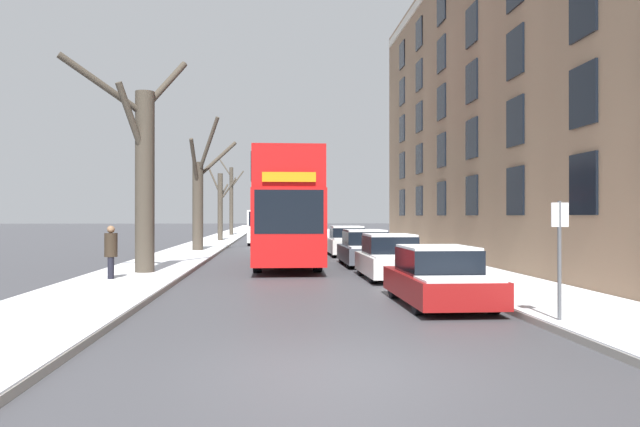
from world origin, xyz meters
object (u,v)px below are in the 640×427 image
Objects in this scene: parked_car_3 at (347,242)px; oncoming_van at (263,226)px; street_sign_post at (560,255)px; parked_car_2 at (365,249)px; pedestrian_left_sidewalk at (111,252)px; bare_tree_left_0 at (143,172)px; double_decker_bus at (286,205)px; parked_car_1 at (390,258)px; bare_tree_left_2 at (220,205)px; parked_car_0 at (439,278)px; bare_tree_left_1 at (200,198)px; bare_tree_left_3 at (231,198)px.

oncoming_van reaches higher than parked_car_3.
street_sign_post is (5.87, -33.49, 0.03)m from oncoming_van.
pedestrian_left_sidewalk is at bearing -143.67° from parked_car_2.
parked_car_2 is (8.14, 4.23, -2.84)m from bare_tree_left_0.
street_sign_post is at bearing -72.73° from double_decker_bus.
parked_car_1 is at bearing -61.07° from double_decker_bus.
parked_car_1 is at bearing -74.66° from bare_tree_left_2.
parked_car_3 is (0.00, 17.73, 0.08)m from parked_car_0.
parked_car_0 is 17.73m from parked_car_3.
bare_tree_left_1 is 12.40m from parked_car_2.
double_decker_bus is at bearing -49.40° from pedestrian_left_sidewalk.
parked_car_3 is (7.84, -16.81, -2.18)m from bare_tree_left_2.
bare_tree_left_1 reaches higher than parked_car_3.
bare_tree_left_3 is 3.41× the size of street_sign_post.
parked_car_2 is at bearing 27.45° from bare_tree_left_0.
parked_car_2 is at bearing 90.00° from parked_car_0.
double_decker_bus is 8.78m from pedestrian_left_sidewalk.
parked_car_1 is 0.93× the size of parked_car_2.
parked_car_2 is 14.64m from street_sign_post.
parked_car_3 is (7.94, -30.86, -3.10)m from bare_tree_left_3.
bare_tree_left_0 is 3.36m from pedestrian_left_sidewalk.
parked_car_1 is at bearing 90.00° from parked_car_0.
bare_tree_left_0 is at bearing -98.97° from oncoming_van.
street_sign_post is (9.33, -51.70, -2.46)m from bare_tree_left_3.
bare_tree_left_2 reaches higher than oncoming_van.
bare_tree_left_1 is at bearing 158.85° from parked_car_3.
bare_tree_left_0 is 27.32m from bare_tree_left_2.
bare_tree_left_2 is at bearing -12.47° from pedestrian_left_sidewalk.
bare_tree_left_3 is 32.02m from parked_car_3.
double_decker_bus reaches higher than parked_car_1.
bare_tree_left_1 reaches higher than bare_tree_left_2.
street_sign_post is at bearing -81.29° from parked_car_1.
street_sign_post is (1.39, -14.55, 0.66)m from parked_car_2.
parked_car_2 is 1.93× the size of street_sign_post.
bare_tree_left_3 reaches higher than bare_tree_left_1.
bare_tree_left_3 is at bearing 90.39° from bare_tree_left_2.
bare_tree_left_2 is at bearing 103.78° from street_sign_post.
pedestrian_left_sidewalk is (-4.16, -25.30, -0.35)m from oncoming_van.
double_decker_bus is 6.96m from parked_car_3.
bare_tree_left_2 is at bearing 129.03° from oncoming_van.
parked_car_0 is at bearing -74.61° from double_decker_bus.
bare_tree_left_3 is 38.11m from parked_car_2.
bare_tree_left_3 reaches higher than bare_tree_left_2.
oncoming_van is at bearing -50.97° from bare_tree_left_2.
parked_car_2 is at bearing -90.00° from parked_car_3.
oncoming_van is at bearing 103.31° from parked_car_2.
parked_car_3 is 20.89m from street_sign_post.
bare_tree_left_0 reaches higher than street_sign_post.
parked_car_3 is at bearing 60.92° from double_decker_bus.
bare_tree_left_2 is 23.14m from double_decker_bus.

